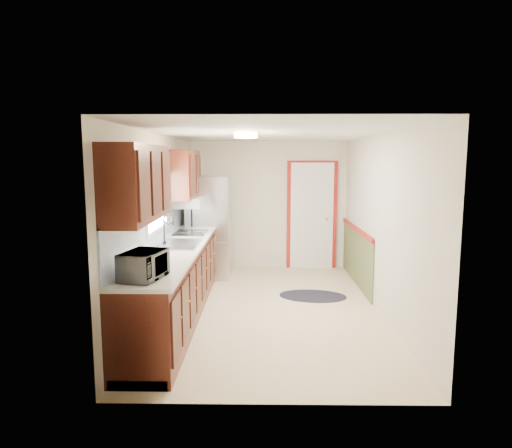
{
  "coord_description": "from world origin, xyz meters",
  "views": [
    {
      "loc": [
        -0.09,
        -6.1,
        2.05
      ],
      "look_at": [
        -0.18,
        0.29,
        1.15
      ],
      "focal_mm": 32.0,
      "sensor_mm": 36.0,
      "label": 1
    }
  ],
  "objects": [
    {
      "name": "ceiling_fixture",
      "position": [
        -0.3,
        -0.2,
        2.36
      ],
      "size": [
        0.3,
        0.3,
        0.06
      ],
      "primitive_type": "cylinder",
      "color": "#FFD88C",
      "rests_on": "room_shell"
    },
    {
      "name": "cooktop",
      "position": [
        -1.19,
        0.79,
        0.95
      ],
      "size": [
        0.47,
        0.57,
        0.02
      ],
      "primitive_type": "cube",
      "color": "black",
      "rests_on": "kitchen_run"
    },
    {
      "name": "refrigerator",
      "position": [
        -1.02,
        1.81,
        0.89
      ],
      "size": [
        0.75,
        0.75,
        1.77
      ],
      "rotation": [
        0.0,
        0.0,
        -0.01
      ],
      "color": "#B7B7BC",
      "rests_on": "ground"
    },
    {
      "name": "rug",
      "position": [
        0.68,
        0.6,
        0.01
      ],
      "size": [
        1.1,
        0.8,
        0.01
      ],
      "primitive_type": "ellipsoid",
      "rotation": [
        0.0,
        0.0,
        -0.15
      ],
      "color": "black",
      "rests_on": "ground"
    },
    {
      "name": "room_shell",
      "position": [
        0.0,
        0.0,
        1.2
      ],
      "size": [
        3.2,
        5.2,
        2.52
      ],
      "color": "beige",
      "rests_on": "ground"
    },
    {
      "name": "back_wall_trim",
      "position": [
        0.99,
        2.21,
        0.89
      ],
      "size": [
        1.12,
        2.3,
        2.08
      ],
      "color": "maroon",
      "rests_on": "ground"
    },
    {
      "name": "kitchen_run",
      "position": [
        -1.24,
        -0.29,
        0.81
      ],
      "size": [
        0.63,
        4.0,
        2.2
      ],
      "color": "#39140D",
      "rests_on": "ground"
    },
    {
      "name": "microwave",
      "position": [
        -1.2,
        -1.95,
        1.1
      ],
      "size": [
        0.36,
        0.52,
        0.32
      ],
      "primitive_type": "imported",
      "rotation": [
        0.0,
        0.0,
        1.36
      ],
      "color": "white",
      "rests_on": "kitchen_run"
    }
  ]
}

